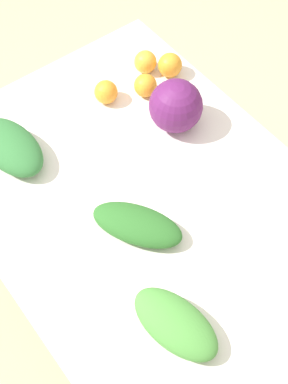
{
  "coord_description": "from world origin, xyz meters",
  "views": [
    {
      "loc": [
        0.68,
        -0.52,
        2.08
      ],
      "look_at": [
        0.0,
        0.0,
        0.77
      ],
      "focal_mm": 50.0,
      "sensor_mm": 36.0,
      "label": 1
    }
  ],
  "objects_px": {
    "greens_bunch_dandelion": "(175,324)",
    "orange_3": "(106,92)",
    "greens_bunch_scallion": "(10,147)",
    "orange_0": "(170,65)",
    "orange_2": "(145,62)",
    "greens_bunch_beet_tops": "(137,225)",
    "orange_1": "(145,85)",
    "cabbage_purple": "(176,106)"
  },
  "relations": [
    {
      "from": "orange_3",
      "to": "greens_bunch_dandelion",
      "type": "bearing_deg",
      "value": -23.04
    },
    {
      "from": "cabbage_purple",
      "to": "orange_0",
      "type": "height_order",
      "value": "cabbage_purple"
    },
    {
      "from": "greens_bunch_dandelion",
      "to": "orange_3",
      "type": "bearing_deg",
      "value": 156.96
    },
    {
      "from": "greens_bunch_dandelion",
      "to": "orange_3",
      "type": "height_order",
      "value": "orange_3"
    },
    {
      "from": "greens_bunch_beet_tops",
      "to": "orange_1",
      "type": "height_order",
      "value": "orange_1"
    },
    {
      "from": "greens_bunch_dandelion",
      "to": "orange_1",
      "type": "bearing_deg",
      "value": 147.57
    },
    {
      "from": "orange_3",
      "to": "orange_0",
      "type": "bearing_deg",
      "value": 82.19
    },
    {
      "from": "orange_0",
      "to": "orange_1",
      "type": "distance_m",
      "value": 0.13
    },
    {
      "from": "orange_1",
      "to": "cabbage_purple",
      "type": "bearing_deg",
      "value": -2.28
    },
    {
      "from": "greens_bunch_scallion",
      "to": "orange_1",
      "type": "bearing_deg",
      "value": 84.66
    },
    {
      "from": "orange_0",
      "to": "orange_2",
      "type": "relative_size",
      "value": 1.07
    },
    {
      "from": "cabbage_purple",
      "to": "orange_2",
      "type": "bearing_deg",
      "value": 163.49
    },
    {
      "from": "cabbage_purple",
      "to": "greens_bunch_beet_tops",
      "type": "xyz_separation_m",
      "value": [
        0.24,
        -0.33,
        -0.05
      ]
    },
    {
      "from": "greens_bunch_scallion",
      "to": "orange_3",
      "type": "height_order",
      "value": "greens_bunch_scallion"
    },
    {
      "from": "greens_bunch_dandelion",
      "to": "greens_bunch_scallion",
      "type": "relative_size",
      "value": 0.92
    },
    {
      "from": "greens_bunch_dandelion",
      "to": "cabbage_purple",
      "type": "bearing_deg",
      "value": 140.65
    },
    {
      "from": "greens_bunch_scallion",
      "to": "orange_3",
      "type": "relative_size",
      "value": 3.44
    },
    {
      "from": "cabbage_purple",
      "to": "orange_0",
      "type": "xyz_separation_m",
      "value": [
        -0.19,
        0.13,
        -0.04
      ]
    },
    {
      "from": "greens_bunch_beet_tops",
      "to": "orange_2",
      "type": "xyz_separation_m",
      "value": [
        -0.49,
        0.41,
        0.01
      ]
    },
    {
      "from": "greens_bunch_scallion",
      "to": "orange_1",
      "type": "relative_size",
      "value": 3.47
    },
    {
      "from": "orange_1",
      "to": "orange_2",
      "type": "distance_m",
      "value": 0.11
    },
    {
      "from": "greens_bunch_dandelion",
      "to": "orange_0",
      "type": "relative_size",
      "value": 2.97
    },
    {
      "from": "greens_bunch_dandelion",
      "to": "orange_3",
      "type": "relative_size",
      "value": 3.17
    },
    {
      "from": "greens_bunch_scallion",
      "to": "orange_2",
      "type": "bearing_deg",
      "value": 94.43
    },
    {
      "from": "orange_1",
      "to": "orange_2",
      "type": "bearing_deg",
      "value": 142.38
    },
    {
      "from": "cabbage_purple",
      "to": "greens_bunch_scallion",
      "type": "bearing_deg",
      "value": -113.53
    },
    {
      "from": "greens_bunch_scallion",
      "to": "orange_0",
      "type": "xyz_separation_m",
      "value": [
        0.02,
        0.61,
        -0.0
      ]
    },
    {
      "from": "orange_0",
      "to": "orange_3",
      "type": "distance_m",
      "value": 0.25
    },
    {
      "from": "greens_bunch_beet_tops",
      "to": "orange_3",
      "type": "height_order",
      "value": "orange_3"
    },
    {
      "from": "orange_0",
      "to": "greens_bunch_dandelion",
      "type": "bearing_deg",
      "value": -38.26
    },
    {
      "from": "cabbage_purple",
      "to": "orange_2",
      "type": "height_order",
      "value": "cabbage_purple"
    },
    {
      "from": "orange_0",
      "to": "orange_1",
      "type": "xyz_separation_m",
      "value": [
        0.02,
        -0.12,
        -0.0
      ]
    },
    {
      "from": "greens_bunch_dandelion",
      "to": "orange_3",
      "type": "xyz_separation_m",
      "value": [
        -0.74,
        0.32,
        0.0
      ]
    },
    {
      "from": "greens_bunch_dandelion",
      "to": "greens_bunch_beet_tops",
      "type": "distance_m",
      "value": 0.3
    },
    {
      "from": "cabbage_purple",
      "to": "greens_bunch_scallion",
      "type": "xyz_separation_m",
      "value": [
        -0.21,
        -0.48,
        -0.04
      ]
    },
    {
      "from": "greens_bunch_beet_tops",
      "to": "greens_bunch_dandelion",
      "type": "bearing_deg",
      "value": -18.75
    },
    {
      "from": "cabbage_purple",
      "to": "greens_bunch_beet_tops",
      "type": "bearing_deg",
      "value": -54.25
    },
    {
      "from": "greens_bunch_dandelion",
      "to": "greens_bunch_beet_tops",
      "type": "relative_size",
      "value": 0.94
    },
    {
      "from": "cabbage_purple",
      "to": "orange_0",
      "type": "bearing_deg",
      "value": 145.04
    },
    {
      "from": "greens_bunch_beet_tops",
      "to": "orange_0",
      "type": "relative_size",
      "value": 3.15
    },
    {
      "from": "orange_1",
      "to": "orange_2",
      "type": "xyz_separation_m",
      "value": [
        -0.09,
        0.07,
        0.0
      ]
    },
    {
      "from": "cabbage_purple",
      "to": "orange_2",
      "type": "xyz_separation_m",
      "value": [
        -0.25,
        0.07,
        -0.05
      ]
    }
  ]
}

